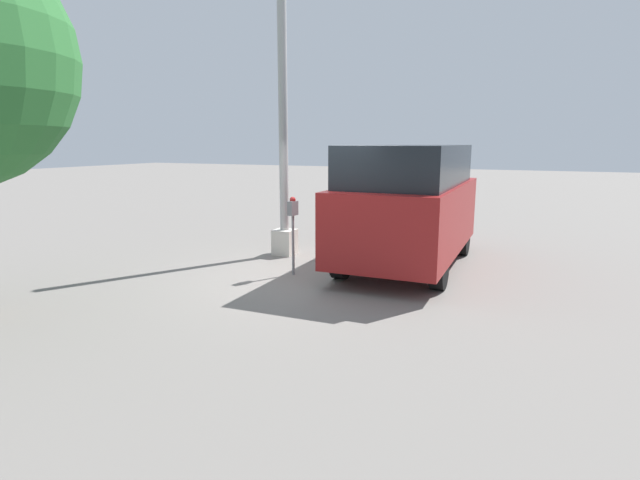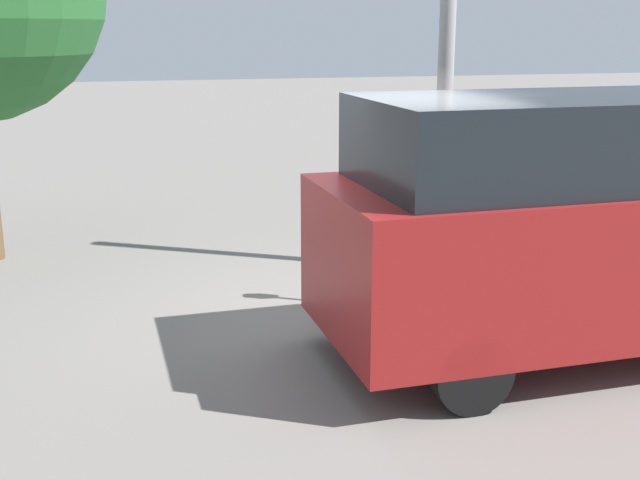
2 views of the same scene
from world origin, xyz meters
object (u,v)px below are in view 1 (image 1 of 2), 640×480
Objects in this scene: parked_van at (409,203)px; parking_meter_far at (398,188)px; parking_meter_near at (293,218)px; lamp_post at (284,158)px.

parking_meter_far is at bearing 16.44° from parked_van.
parked_van is at bearing -40.58° from parking_meter_near.
lamp_post is 2.83m from parked_van.
parked_van is (1.53, -1.75, 0.18)m from parking_meter_near.
lamp_post is at bearing 41.65° from parking_meter_near.
lamp_post is (-6.41, 0.73, 1.12)m from parking_meter_far.
parking_meter_far is 0.28× the size of parked_van.
parked_van is (0.09, -2.70, -0.84)m from lamp_post.
parking_meter_near is 0.25× the size of lamp_post.
lamp_post is at bearing 91.01° from parked_van.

